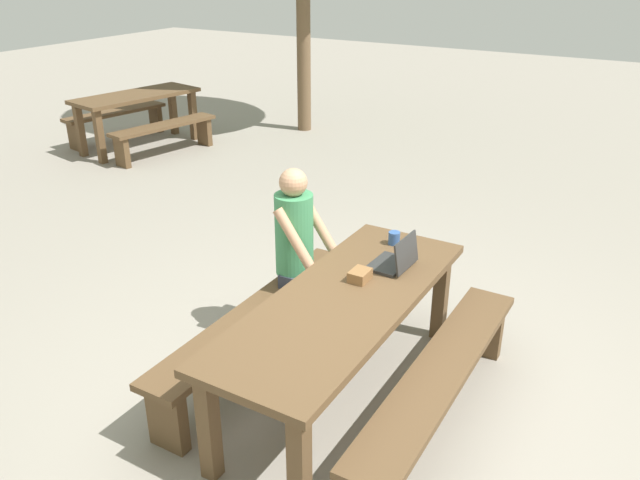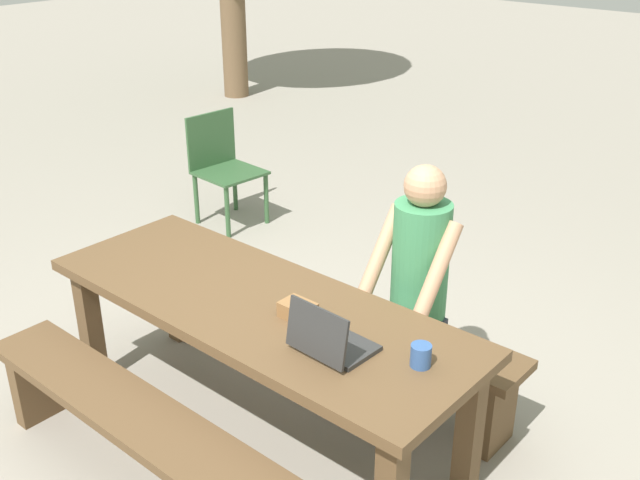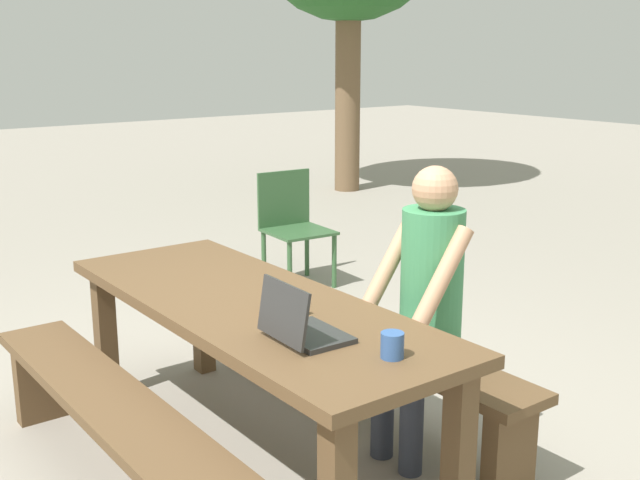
{
  "view_description": "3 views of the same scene",
  "coord_description": "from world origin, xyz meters",
  "px_view_note": "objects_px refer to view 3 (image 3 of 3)",
  "views": [
    {
      "loc": [
        -2.87,
        -1.52,
        2.57
      ],
      "look_at": [
        0.15,
        0.25,
        0.96
      ],
      "focal_mm": 35.74,
      "sensor_mm": 36.0,
      "label": 1
    },
    {
      "loc": [
        2.07,
        -1.98,
        2.33
      ],
      "look_at": [
        0.15,
        0.25,
        0.96
      ],
      "focal_mm": 41.88,
      "sensor_mm": 36.0,
      "label": 2
    },
    {
      "loc": [
        2.66,
        -1.64,
        1.74
      ],
      "look_at": [
        0.15,
        0.25,
        0.96
      ],
      "focal_mm": 44.06,
      "sensor_mm": 36.0,
      "label": 3
    }
  ],
  "objects_px": {
    "laptop": "(300,326)",
    "plastic_chair": "(293,225)",
    "person_seated": "(424,297)",
    "small_pouch": "(284,306)",
    "coffee_mug": "(392,345)",
    "picnic_table_front": "(251,323)"
  },
  "relations": [
    {
      "from": "picnic_table_front",
      "to": "small_pouch",
      "type": "height_order",
      "value": "small_pouch"
    },
    {
      "from": "coffee_mug",
      "to": "person_seated",
      "type": "height_order",
      "value": "person_seated"
    },
    {
      "from": "laptop",
      "to": "plastic_chair",
      "type": "relative_size",
      "value": 0.36
    },
    {
      "from": "small_pouch",
      "to": "coffee_mug",
      "type": "bearing_deg",
      "value": 3.72
    },
    {
      "from": "person_seated",
      "to": "plastic_chair",
      "type": "height_order",
      "value": "person_seated"
    },
    {
      "from": "laptop",
      "to": "small_pouch",
      "type": "bearing_deg",
      "value": -21.17
    },
    {
      "from": "picnic_table_front",
      "to": "laptop",
      "type": "height_order",
      "value": "laptop"
    },
    {
      "from": "small_pouch",
      "to": "plastic_chair",
      "type": "distance_m",
      "value": 2.76
    },
    {
      "from": "picnic_table_front",
      "to": "plastic_chair",
      "type": "bearing_deg",
      "value": 141.04
    },
    {
      "from": "coffee_mug",
      "to": "plastic_chair",
      "type": "relative_size",
      "value": 0.11
    },
    {
      "from": "picnic_table_front",
      "to": "plastic_chair",
      "type": "height_order",
      "value": "plastic_chair"
    },
    {
      "from": "laptop",
      "to": "coffee_mug",
      "type": "relative_size",
      "value": 3.33
    },
    {
      "from": "picnic_table_front",
      "to": "person_seated",
      "type": "bearing_deg",
      "value": 52.98
    },
    {
      "from": "plastic_chair",
      "to": "picnic_table_front",
      "type": "bearing_deg",
      "value": -124.8
    },
    {
      "from": "coffee_mug",
      "to": "person_seated",
      "type": "bearing_deg",
      "value": 126.18
    },
    {
      "from": "picnic_table_front",
      "to": "coffee_mug",
      "type": "bearing_deg",
      "value": 3.58
    },
    {
      "from": "small_pouch",
      "to": "person_seated",
      "type": "relative_size",
      "value": 0.11
    },
    {
      "from": "picnic_table_front",
      "to": "coffee_mug",
      "type": "relative_size",
      "value": 23.09
    },
    {
      "from": "laptop",
      "to": "plastic_chair",
      "type": "distance_m",
      "value": 3.05
    },
    {
      "from": "small_pouch",
      "to": "laptop",
      "type": "bearing_deg",
      "value": -23.28
    },
    {
      "from": "person_seated",
      "to": "small_pouch",
      "type": "bearing_deg",
      "value": -109.86
    },
    {
      "from": "small_pouch",
      "to": "plastic_chair",
      "type": "height_order",
      "value": "plastic_chair"
    }
  ]
}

